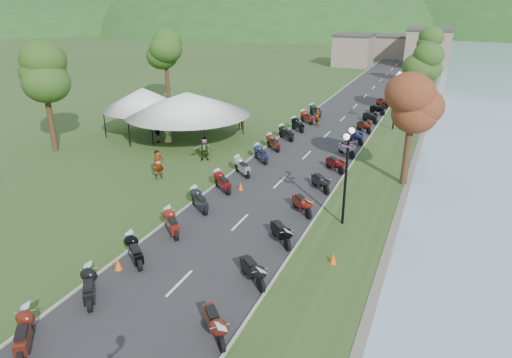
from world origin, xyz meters
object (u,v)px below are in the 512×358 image
at_px(vendor_tent_main, 188,116).
at_px(pedestrian_b, 222,123).
at_px(pedestrian_a, 160,179).
at_px(pedestrian_c, 158,143).

height_order(vendor_tent_main, pedestrian_b, vendor_tent_main).
relative_size(vendor_tent_main, pedestrian_a, 3.47).
bearing_deg(vendor_tent_main, pedestrian_a, -72.14).
bearing_deg(pedestrian_a, pedestrian_c, 65.64).
distance_m(pedestrian_b, pedestrian_c, 7.84).
bearing_deg(vendor_tent_main, pedestrian_c, -140.30).
height_order(pedestrian_a, pedestrian_b, pedestrian_a).
distance_m(vendor_tent_main, pedestrian_b, 6.23).
bearing_deg(pedestrian_c, pedestrian_a, -12.50).
relative_size(pedestrian_a, pedestrian_b, 1.26).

